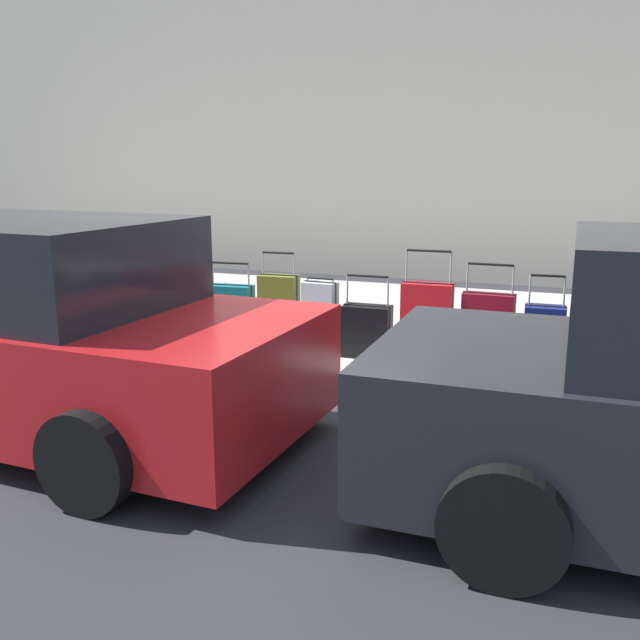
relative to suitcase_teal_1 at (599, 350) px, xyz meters
name	(u,v)px	position (x,y,z in m)	size (l,w,h in m)	color
ground_plane	(289,383)	(2.74, 0.64, -0.42)	(40.00, 40.00, 0.00)	#28282B
sidewalk_curb	(364,321)	(2.74, -1.86, -0.35)	(18.00, 5.00, 0.14)	#ADA89E
suitcase_teal_1	(599,350)	(0.00, 0.00, 0.00)	(0.42, 0.22, 0.84)	#0F606B
suitcase_navy_2	(543,339)	(0.48, -0.06, 0.04)	(0.37, 0.27, 0.93)	navy
suitcase_maroon_3	(487,329)	(1.00, -0.13, 0.07)	(0.50, 0.22, 1.00)	maroon
suitcase_red_4	(427,322)	(1.59, -0.12, 0.11)	(0.50, 0.23, 1.10)	red
suitcase_black_5	(367,331)	(2.17, -0.02, -0.02)	(0.49, 0.25, 0.84)	black
suitcase_silver_6	(320,317)	(2.68, -0.04, 0.08)	(0.36, 0.22, 0.79)	#9EA0A8
suitcase_olive_7	(279,311)	(3.15, -0.07, 0.11)	(0.42, 0.24, 1.02)	#59601E
suitcase_teal_8	(232,314)	(3.68, -0.02, 0.04)	(0.49, 0.25, 0.90)	#0F606B
suitcase_navy_9	(192,304)	(4.23, -0.13, 0.09)	(0.45, 0.26, 1.02)	navy
fire_hydrant	(119,298)	(5.16, -0.07, 0.11)	(0.39, 0.21, 0.75)	red
bollard_post	(56,295)	(5.93, 0.08, 0.12)	(0.16, 0.16, 0.80)	#333338
parked_car_red_1	(25,331)	(4.26, 2.33, 0.34)	(4.64, 2.29, 1.64)	#AD1619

